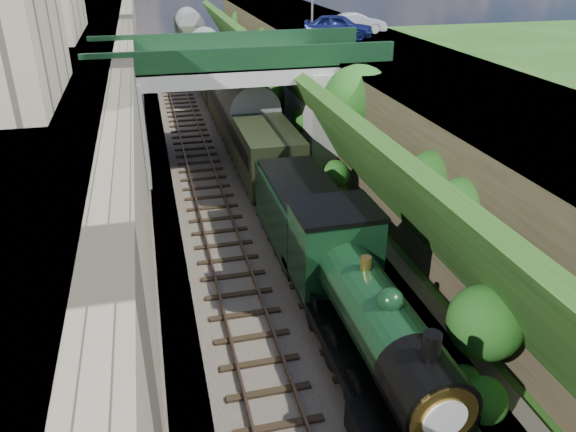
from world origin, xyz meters
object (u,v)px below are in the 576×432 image
object	(u,v)px
tender	(301,216)
car_silver	(357,23)
car_blue	(338,26)
road_bridge	(246,96)
locomotive	(365,311)
tree	(359,103)

from	to	relation	value
tender	car_silver	bearing A→B (deg)	63.85
car_blue	tender	world-z (taller)	car_blue
road_bridge	locomotive	distance (m)	18.61
tree	tender	distance (m)	8.26
car_silver	tender	distance (m)	21.36
road_bridge	car_silver	distance (m)	12.31
road_bridge	tender	xyz separation A→B (m)	(0.26, -11.12, -2.46)
tree	car_silver	bearing A→B (deg)	70.58
car_blue	tender	bearing A→B (deg)	-178.48
locomotive	tender	distance (m)	7.37
road_bridge	locomotive	bearing A→B (deg)	-89.21
road_bridge	tree	distance (m)	7.10
tree	car_silver	distance (m)	13.45
road_bridge	car_silver	world-z (taller)	car_silver
tree	car_silver	xyz separation A→B (m)	(4.41, 12.50, 2.27)
locomotive	car_blue	bearing A→B (deg)	73.62
tender	car_blue	bearing A→B (deg)	66.94
road_bridge	car_blue	xyz separation A→B (m)	(7.25, 5.32, 2.95)
locomotive	tender	world-z (taller)	locomotive
road_bridge	car_silver	xyz separation A→B (m)	(9.38, 7.46, 2.84)
tree	locomotive	size ratio (longest dim) A/B	0.65
tree	car_blue	size ratio (longest dim) A/B	1.45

